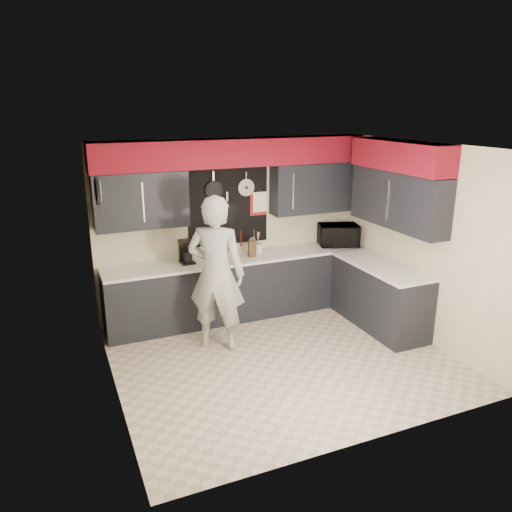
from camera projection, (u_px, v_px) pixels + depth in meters
name	position (u px, v px, depth m)	size (l,w,h in m)	color
ground	(282.00, 358.00, 6.24)	(4.00, 4.00, 0.00)	beige
back_wall_assembly	(235.00, 180.00, 7.05)	(4.00, 0.36, 2.60)	beige
right_wall_assembly	(401.00, 191.00, 6.59)	(0.36, 3.50, 2.60)	beige
left_wall_assembly	(108.00, 279.00, 5.11)	(0.05, 3.50, 2.60)	beige
base_cabinets	(278.00, 289.00, 7.28)	(3.95, 2.20, 0.92)	black
microwave	(338.00, 235.00, 7.78)	(0.60, 0.41, 0.33)	black
knife_block	(252.00, 249.00, 7.23)	(0.11, 0.11, 0.23)	#3D2413
utensil_crock	(258.00, 249.00, 7.38)	(0.12, 0.12, 0.15)	silver
coffee_maker	(186.00, 251.00, 6.92)	(0.20, 0.23, 0.33)	black
person	(216.00, 274.00, 6.27)	(0.73, 0.48, 2.01)	#989997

